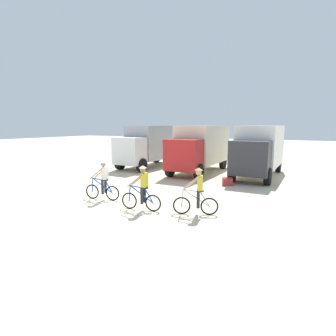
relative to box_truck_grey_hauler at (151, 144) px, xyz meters
name	(u,v)px	position (x,y,z in m)	size (l,w,h in m)	color
ground_plane	(124,202)	(4.69, -9.92, -1.87)	(120.00, 120.00, 0.00)	beige
box_truck_grey_hauler	(151,144)	(0.00, 0.00, 0.00)	(2.68, 6.85, 3.35)	#9E9EA3
box_truck_cream_rv	(200,146)	(4.61, -0.70, 0.00)	(2.41, 6.75, 3.35)	beige
box_truck_white_box	(259,148)	(8.68, -0.43, 0.00)	(2.45, 6.77, 3.35)	white
cyclist_orange_shirt	(103,182)	(3.67, -10.07, -1.03)	(1.71, 0.55, 1.82)	black
cyclist_cowboy_hat	(142,190)	(6.12, -10.57, -1.03)	(1.72, 0.53, 1.82)	black
cyclist_near_camera	(197,193)	(8.26, -10.06, -1.03)	(1.63, 0.78, 1.82)	black
supply_crate	(227,182)	(7.74, -4.30, -1.66)	(0.54, 0.52, 0.42)	#9E2D2D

